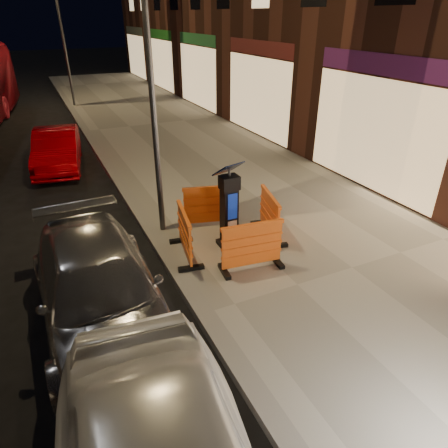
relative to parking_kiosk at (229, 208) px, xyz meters
name	(u,v)px	position (x,y,z in m)	size (l,w,h in m)	color
ground_plane	(206,320)	(-1.28, -1.76, -0.99)	(120.00, 120.00, 0.00)	black
sidewalk	(351,271)	(1.72, -1.76, -0.92)	(6.00, 60.00, 0.15)	gray
kerb	(206,317)	(-1.28, -1.76, -0.92)	(0.30, 60.00, 0.15)	slate
parking_kiosk	(229,208)	(0.00, 0.00, 0.00)	(0.53, 0.53, 1.69)	black
barrier_front	(252,246)	(0.00, -0.95, -0.37)	(1.21, 0.50, 0.94)	orange
barrier_back	(210,206)	(0.00, 0.95, -0.37)	(1.21, 0.50, 0.94)	orange
barrier_kerbside	(185,234)	(-0.95, 0.00, -0.37)	(1.21, 0.50, 0.94)	orange
barrier_bldgside	(269,215)	(0.95, 0.00, -0.37)	(1.21, 0.50, 0.94)	orange
car_silver	(105,321)	(-2.75, -1.09, -0.99)	(1.78, 4.39, 1.27)	#AEAEB3
car_red	(61,167)	(-2.65, 6.91, -0.99)	(1.28, 3.67, 1.21)	#A3010A
street_lamp_mid	(152,88)	(-1.03, 1.24, 2.16)	(0.12, 0.12, 6.00)	#3F3F44
street_lamp_far	(64,42)	(-1.03, 16.24, 2.16)	(0.12, 0.12, 6.00)	#3F3F44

